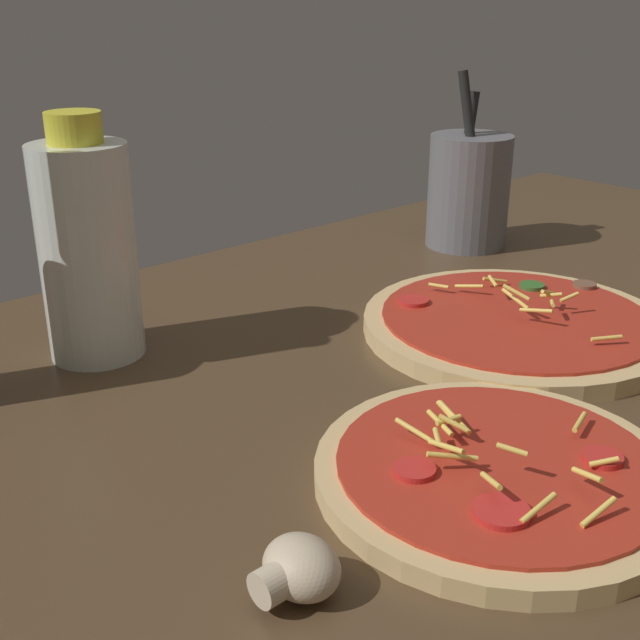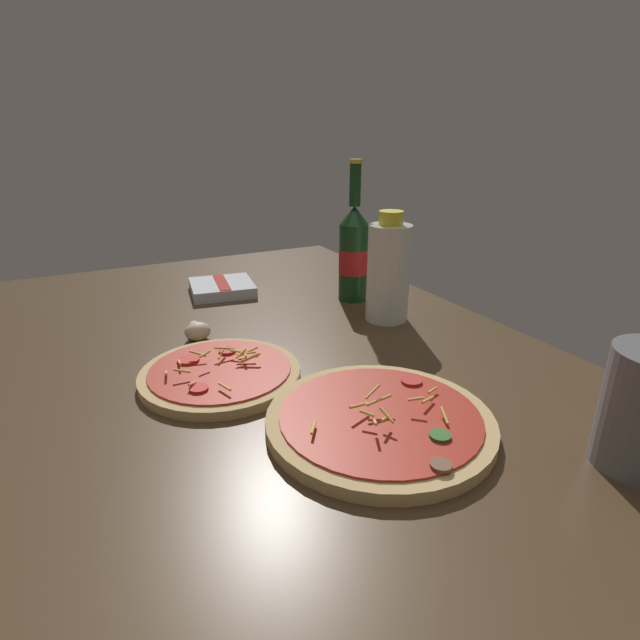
{
  "view_description": "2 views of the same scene",
  "coord_description": "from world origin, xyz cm",
  "px_view_note": "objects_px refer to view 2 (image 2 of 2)",
  "views": [
    {
      "loc": [
        -44.85,
        -34.59,
        32.09
      ],
      "look_at": [
        -3.47,
        11.47,
        6.86
      ],
      "focal_mm": 45.0,
      "sensor_mm": 36.0,
      "label": 1
    },
    {
      "loc": [
        59.21,
        -26.42,
        37.64
      ],
      "look_at": [
        -9.01,
        8.65,
        7.92
      ],
      "focal_mm": 28.0,
      "sensor_mm": 36.0,
      "label": 2
    }
  ],
  "objects_px": {
    "beer_bottle": "(354,252)",
    "dish_towel": "(222,288)",
    "pizza_far": "(380,421)",
    "mushroom_left": "(197,331)",
    "pizza_near": "(220,373)",
    "oil_bottle": "(388,271)"
  },
  "relations": [
    {
      "from": "beer_bottle",
      "to": "dish_towel",
      "type": "distance_m",
      "value": 0.31
    },
    {
      "from": "beer_bottle",
      "to": "oil_bottle",
      "type": "distance_m",
      "value": 0.14
    },
    {
      "from": "pizza_near",
      "to": "dish_towel",
      "type": "distance_m",
      "value": 0.42
    },
    {
      "from": "oil_bottle",
      "to": "dish_towel",
      "type": "bearing_deg",
      "value": -142.41
    },
    {
      "from": "oil_bottle",
      "to": "mushroom_left",
      "type": "xyz_separation_m",
      "value": [
        -0.07,
        -0.35,
        -0.08
      ]
    },
    {
      "from": "pizza_far",
      "to": "dish_towel",
      "type": "relative_size",
      "value": 1.84
    },
    {
      "from": "mushroom_left",
      "to": "beer_bottle",
      "type": "bearing_deg",
      "value": 100.49
    },
    {
      "from": "pizza_near",
      "to": "dish_towel",
      "type": "bearing_deg",
      "value": 162.82
    },
    {
      "from": "oil_bottle",
      "to": "mushroom_left",
      "type": "distance_m",
      "value": 0.37
    },
    {
      "from": "beer_bottle",
      "to": "oil_bottle",
      "type": "relative_size",
      "value": 1.39
    },
    {
      "from": "oil_bottle",
      "to": "dish_towel",
      "type": "relative_size",
      "value": 1.36
    },
    {
      "from": "mushroom_left",
      "to": "dish_towel",
      "type": "xyz_separation_m",
      "value": [
        -0.24,
        0.12,
        -0.0
      ]
    },
    {
      "from": "pizza_near",
      "to": "beer_bottle",
      "type": "height_order",
      "value": "beer_bottle"
    },
    {
      "from": "pizza_far",
      "to": "beer_bottle",
      "type": "height_order",
      "value": "beer_bottle"
    },
    {
      "from": "mushroom_left",
      "to": "pizza_near",
      "type": "bearing_deg",
      "value": -2.64
    },
    {
      "from": "mushroom_left",
      "to": "oil_bottle",
      "type": "bearing_deg",
      "value": 78.93
    },
    {
      "from": "mushroom_left",
      "to": "dish_towel",
      "type": "height_order",
      "value": "mushroom_left"
    },
    {
      "from": "beer_bottle",
      "to": "pizza_near",
      "type": "bearing_deg",
      "value": -57.85
    },
    {
      "from": "pizza_near",
      "to": "beer_bottle",
      "type": "distance_m",
      "value": 0.44
    },
    {
      "from": "pizza_far",
      "to": "mushroom_left",
      "type": "xyz_separation_m",
      "value": [
        -0.38,
        -0.13,
        0.01
      ]
    },
    {
      "from": "pizza_near",
      "to": "mushroom_left",
      "type": "relative_size",
      "value": 4.96
    },
    {
      "from": "pizza_near",
      "to": "pizza_far",
      "type": "distance_m",
      "value": 0.26
    }
  ]
}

